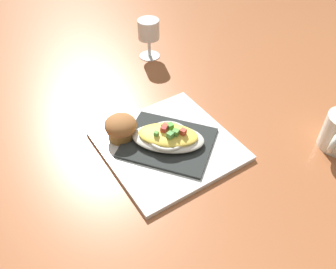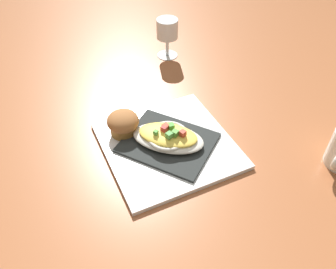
# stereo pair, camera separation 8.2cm
# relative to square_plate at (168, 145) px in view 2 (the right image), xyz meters

# --- Properties ---
(ground_plane) EXTENTS (2.60, 2.60, 0.00)m
(ground_plane) POSITION_rel_square_plate_xyz_m (0.00, 0.00, -0.01)
(ground_plane) COLOR #A25C36
(square_plate) EXTENTS (0.31, 0.31, 0.01)m
(square_plate) POSITION_rel_square_plate_xyz_m (0.00, 0.00, 0.00)
(square_plate) COLOR white
(square_plate) RESTS_ON ground_plane
(folded_napkin) EXTENTS (0.27, 0.26, 0.01)m
(folded_napkin) POSITION_rel_square_plate_xyz_m (0.00, 0.00, 0.01)
(folded_napkin) COLOR #2A2E2D
(folded_napkin) RESTS_ON square_plate
(gratin_dish) EXTENTS (0.19, 0.19, 0.05)m
(gratin_dish) POSITION_rel_square_plate_xyz_m (-0.00, -0.00, 0.03)
(gratin_dish) COLOR silver
(gratin_dish) RESTS_ON folded_napkin
(muffin) EXTENTS (0.08, 0.08, 0.06)m
(muffin) POSITION_rel_square_plate_xyz_m (0.09, 0.08, 0.04)
(muffin) COLOR olive
(muffin) RESTS_ON square_plate
(stemmed_glass) EXTENTS (0.07, 0.07, 0.13)m
(stemmed_glass) POSITION_rel_square_plate_xyz_m (0.38, -0.19, 0.08)
(stemmed_glass) COLOR white
(stemmed_glass) RESTS_ON ground_plane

